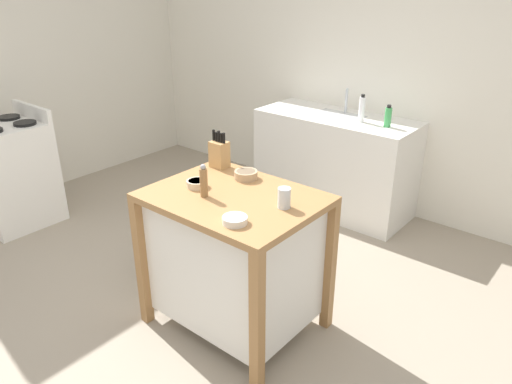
{
  "coord_description": "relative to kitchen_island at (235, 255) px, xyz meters",
  "views": [
    {
      "loc": [
        1.88,
        -1.69,
        2.04
      ],
      "look_at": [
        0.19,
        0.36,
        0.84
      ],
      "focal_mm": 34.28,
      "sensor_mm": 36.0,
      "label": 1
    }
  ],
  "objects": [
    {
      "name": "wall_left",
      "position": [
        -2.98,
        0.72,
        0.8
      ],
      "size": [
        0.1,
        2.96,
        2.6
      ],
      "primitive_type": "cube",
      "color": "silver",
      "rests_on": "ground"
    },
    {
      "name": "bottle_spray_cleaner",
      "position": [
        -0.18,
        1.81,
        0.5
      ],
      "size": [
        0.05,
        0.05,
        0.23
      ],
      "color": "white",
      "rests_on": "sink_counter"
    },
    {
      "name": "sink_counter",
      "position": [
        -0.43,
        1.85,
        -0.05
      ],
      "size": [
        1.43,
        0.6,
        0.89
      ],
      "color": "white",
      "rests_on": "ground"
    },
    {
      "name": "bowl_ceramic_small",
      "position": [
        -0.1,
        0.23,
        0.42
      ],
      "size": [
        0.14,
        0.14,
        0.05
      ],
      "color": "tan",
      "rests_on": "kitchen_island"
    },
    {
      "name": "sink_faucet",
      "position": [
        -0.43,
        1.99,
        0.5
      ],
      "size": [
        0.02,
        0.02,
        0.22
      ],
      "color": "#B7BCC1",
      "rests_on": "sink_counter"
    },
    {
      "name": "kitchen_island",
      "position": [
        0.0,
        0.0,
        0.0
      ],
      "size": [
        0.97,
        0.74,
        0.89
      ],
      "color": "#9E7042",
      "rests_on": "ground"
    },
    {
      "name": "bottle_dish_soap",
      "position": [
        0.06,
        1.81,
        0.47
      ],
      "size": [
        0.06,
        0.06,
        0.18
      ],
      "color": "green",
      "rests_on": "sink_counter"
    },
    {
      "name": "stove",
      "position": [
        -2.43,
        -0.18,
        -0.05
      ],
      "size": [
        0.6,
        0.6,
        1.01
      ],
      "color": "white",
      "rests_on": "ground"
    },
    {
      "name": "wall_back",
      "position": [
        -0.19,
        2.2,
        0.8
      ],
      "size": [
        5.58,
        0.1,
        2.6
      ],
      "primitive_type": "cube",
      "color": "silver",
      "rests_on": "ground"
    },
    {
      "name": "pepper_grinder",
      "position": [
        -0.12,
        -0.12,
        0.48
      ],
      "size": [
        0.04,
        0.04,
        0.19
      ],
      "color": "olive",
      "rests_on": "kitchen_island"
    },
    {
      "name": "knife_block",
      "position": [
        -0.36,
        0.27,
        0.48
      ],
      "size": [
        0.11,
        0.09,
        0.24
      ],
      "color": "tan",
      "rests_on": "kitchen_island"
    },
    {
      "name": "bowl_ceramic_wide",
      "position": [
        -0.24,
        -0.05,
        0.42
      ],
      "size": [
        0.12,
        0.12,
        0.04
      ],
      "color": "beige",
      "rests_on": "kitchen_island"
    },
    {
      "name": "bowl_stoneware_deep",
      "position": [
        0.23,
        -0.25,
        0.41
      ],
      "size": [
        0.13,
        0.13,
        0.04
      ],
      "color": "silver",
      "rests_on": "kitchen_island"
    },
    {
      "name": "trash_bin",
      "position": [
        -0.72,
        0.09,
        -0.18
      ],
      "size": [
        0.36,
        0.28,
        0.63
      ],
      "color": "#B7B2A8",
      "rests_on": "ground"
    },
    {
      "name": "ground_plane",
      "position": [
        -0.19,
        -0.16,
        -0.5
      ],
      "size": [
        6.58,
        6.58,
        0.0
      ],
      "primitive_type": "plane",
      "color": "gray",
      "rests_on": "ground"
    },
    {
      "name": "drinking_cup",
      "position": [
        0.31,
        0.05,
        0.45
      ],
      "size": [
        0.07,
        0.07,
        0.11
      ],
      "color": "silver",
      "rests_on": "kitchen_island"
    }
  ]
}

